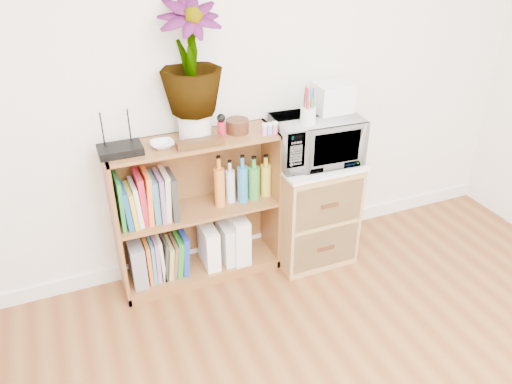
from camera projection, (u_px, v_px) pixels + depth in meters
skirting_board at (243, 243)px, 3.49m from camera, size 4.00×0.02×0.10m
bookshelf at (197, 211)px, 3.05m from camera, size 1.00×0.30×0.95m
wicker_unit at (311, 210)px, 3.30m from camera, size 0.50×0.45×0.70m
microwave at (316, 139)px, 3.04m from camera, size 0.53×0.38×0.28m
pen_cup at (308, 116)px, 2.85m from camera, size 0.09×0.09×0.10m
small_appliance at (332, 97)px, 3.02m from camera, size 0.22×0.18×0.17m
router at (120, 150)px, 2.65m from camera, size 0.23×0.16×0.04m
white_bowl at (162, 145)px, 2.72m from camera, size 0.13×0.13×0.03m
plant_pot at (195, 125)px, 2.80m from camera, size 0.18×0.18×0.15m
potted_plant at (190, 58)px, 2.61m from camera, size 0.34×0.34×0.60m
trinket_box at (200, 143)px, 2.73m from camera, size 0.26×0.07×0.04m
kokeshi_doll at (221, 130)px, 2.81m from camera, size 0.04×0.04×0.10m
wooden_bowl at (237, 126)px, 2.89m from camera, size 0.13×0.13×0.08m
paint_jars at (270, 129)px, 2.87m from camera, size 0.12×0.04×0.06m
file_box at (137, 262)px, 3.05m from camera, size 0.08×0.22×0.28m
magazine_holder_left at (209, 246)px, 3.19m from camera, size 0.09×0.22×0.28m
magazine_holder_mid at (227, 242)px, 3.23m from camera, size 0.09×0.22×0.27m
magazine_holder_right at (237, 236)px, 3.24m from camera, size 0.10×0.26×0.32m
cookbooks at (147, 198)px, 2.87m from camera, size 0.33×0.20×0.31m
liquor_bottles at (248, 177)px, 3.08m from camera, size 0.46×0.07×0.32m
lower_books at (166, 256)px, 3.11m from camera, size 0.27×0.19×0.30m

